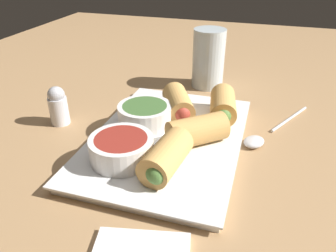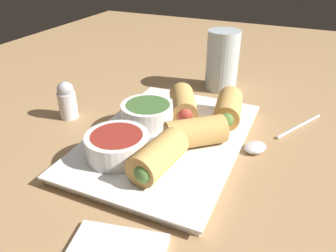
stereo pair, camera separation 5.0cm
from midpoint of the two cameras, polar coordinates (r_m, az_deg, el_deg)
name	(u,v)px [view 2 (the right image)]	position (r cm, az deg, el deg)	size (l,w,h in cm)	color
table_surface	(176,161)	(48.16, 4.39, -6.16)	(180.00, 140.00, 2.00)	#A87F54
serving_plate	(168,140)	(49.58, 2.89, -2.49)	(31.45, 21.59, 1.50)	white
roll_front_left	(159,158)	(40.66, 1.93, -5.76)	(9.32, 5.16, 4.14)	#DBA356
roll_front_right	(228,109)	(53.71, 13.06, 2.85)	(9.37, 5.52, 4.14)	#DBA356
roll_back_left	(193,133)	(46.21, 7.44, -1.25)	(8.59, 9.09, 4.14)	#DBA356
roll_back_right	(183,105)	(53.86, 5.32, 3.61)	(9.37, 7.40, 4.14)	#DBA356
dipping_bowl_near	(148,113)	(51.81, -0.75, 2.25)	(8.54, 8.54, 3.23)	white
dipping_bowl_far	(117,145)	(43.99, -5.64, -3.35)	(8.54, 8.54, 3.23)	white
spoon	(265,143)	(52.00, 19.15, -2.89)	(17.68, 10.41, 1.26)	silver
drinking_glass	(222,60)	(68.45, 11.56, 11.09)	(6.53, 6.53, 11.93)	silver
salt_shaker	(67,100)	(57.88, -14.84, 4.32)	(3.11, 3.11, 6.62)	silver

